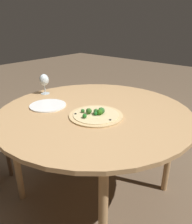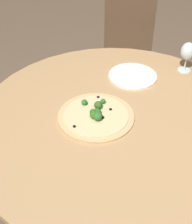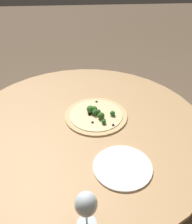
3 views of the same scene
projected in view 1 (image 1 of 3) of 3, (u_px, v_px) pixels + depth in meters
ground_plane at (95, 193)px, 1.84m from camera, size 12.00×12.00×0.00m
dining_table at (95, 118)px, 1.57m from camera, size 1.36×1.36×0.75m
pizza at (96, 115)px, 1.44m from camera, size 0.36×0.36×0.06m
wine_glass at (44, 80)px, 1.84m from camera, size 0.08×0.08×0.17m
plate_near at (48, 105)px, 1.62m from camera, size 0.27×0.27×0.01m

